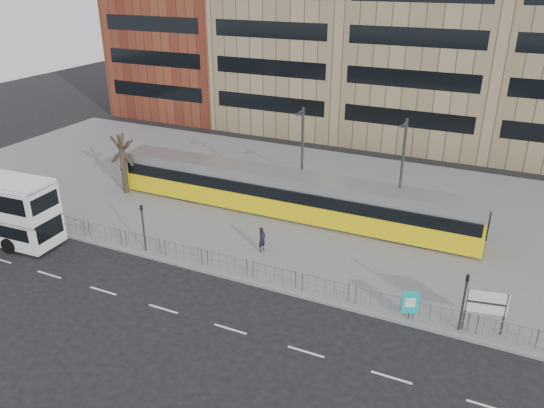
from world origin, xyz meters
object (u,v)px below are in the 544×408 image
at_px(traffic_light_east, 465,296).
at_px(lamp_post_west, 302,154).
at_px(lamp_post_east, 401,172).
at_px(tram, 288,194).
at_px(pedestrian, 262,239).
at_px(station_sign, 486,305).
at_px(traffic_light_west, 143,222).
at_px(bare_tree, 119,131).
at_px(ad_panel, 410,303).

xyz_separation_m(traffic_light_east, lamp_post_west, (-12.54, 10.39, 2.08)).
distance_m(traffic_light_east, lamp_post_east, 10.86).
height_order(tram, pedestrian, tram).
bearing_deg(station_sign, traffic_light_east, -173.88).
bearing_deg(lamp_post_east, traffic_light_west, -145.58).
distance_m(station_sign, lamp_post_east, 11.22).
height_order(traffic_light_west, lamp_post_east, lamp_post_east).
bearing_deg(bare_tree, pedestrian, -15.97).
height_order(station_sign, bare_tree, bare_tree).
bearing_deg(lamp_post_west, traffic_light_east, -39.64).
height_order(station_sign, lamp_post_west, lamp_post_west).
bearing_deg(traffic_light_west, pedestrian, 2.76).
bearing_deg(station_sign, lamp_post_west, 132.64).
xyz_separation_m(tram, lamp_post_west, (0.29, 1.72, 2.50)).
relative_size(station_sign, ad_panel, 1.43).
xyz_separation_m(traffic_light_west, bare_tree, (-7.18, 7.01, 2.99)).
bearing_deg(station_sign, traffic_light_west, 170.21).
bearing_deg(ad_panel, station_sign, -14.17).
distance_m(tram, station_sign, 16.16).
height_order(traffic_light_east, lamp_post_west, lamp_post_west).
height_order(ad_panel, lamp_post_west, lamp_post_west).
bearing_deg(lamp_post_west, pedestrian, -87.04).
relative_size(traffic_light_east, bare_tree, 0.44).
distance_m(ad_panel, bare_tree, 24.87).
bearing_deg(pedestrian, traffic_light_west, 127.49).
height_order(ad_panel, traffic_light_west, traffic_light_west).
relative_size(pedestrian, traffic_light_east, 0.51).
height_order(lamp_post_west, lamp_post_east, lamp_post_east).
height_order(station_sign, traffic_light_west, traffic_light_west).
bearing_deg(ad_panel, traffic_light_west, 158.77).
relative_size(traffic_light_east, lamp_post_west, 0.42).
relative_size(station_sign, traffic_light_east, 0.73).
bearing_deg(ad_panel, bare_tree, 142.28).
xyz_separation_m(tram, traffic_light_west, (-5.90, -8.67, 0.41)).
bearing_deg(traffic_light_east, traffic_light_west, -176.10).
bearing_deg(traffic_light_east, pedestrian, 169.70).
distance_m(pedestrian, lamp_post_west, 8.02).
height_order(station_sign, pedestrian, station_sign).
height_order(pedestrian, traffic_light_west, traffic_light_west).
height_order(tram, ad_panel, tram).
relative_size(ad_panel, pedestrian, 1.00).
relative_size(traffic_light_west, bare_tree, 0.44).
bearing_deg(station_sign, ad_panel, 176.04).
height_order(station_sign, lamp_post_east, lamp_post_east).
relative_size(tram, lamp_post_west, 3.58).
distance_m(pedestrian, bare_tree, 14.90).
xyz_separation_m(pedestrian, lamp_post_east, (6.91, 6.17, 3.43)).
bearing_deg(lamp_post_west, bare_tree, -165.83).
bearing_deg(lamp_post_east, tram, -175.67).
bearing_deg(pedestrian, lamp_post_east, -35.87).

